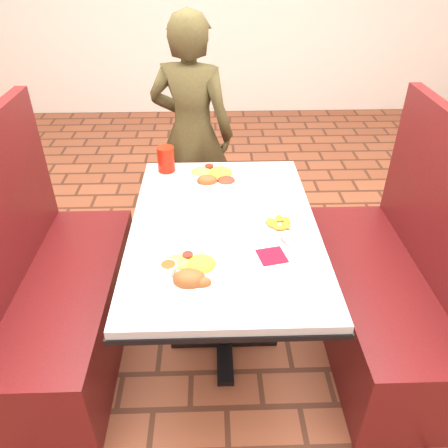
{
  "coord_description": "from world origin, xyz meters",
  "views": [
    {
      "loc": [
        -0.05,
        -1.56,
        1.81
      ],
      "look_at": [
        0.0,
        0.0,
        0.75
      ],
      "focal_mm": 35.0,
      "sensor_mm": 36.0,
      "label": 1
    }
  ],
  "objects_px": {
    "dining_table": "(224,242)",
    "plantain_plate": "(279,225)",
    "booth_bench_left": "(59,299)",
    "booth_bench_right": "(386,292)",
    "red_tumbler": "(166,159)",
    "near_dinner_plate": "(191,268)",
    "far_dinner_plate": "(214,174)",
    "diner_person": "(192,134)"
  },
  "relations": [
    {
      "from": "booth_bench_left",
      "to": "diner_person",
      "type": "bearing_deg",
      "value": 59.03
    },
    {
      "from": "near_dinner_plate",
      "to": "red_tumbler",
      "type": "distance_m",
      "value": 0.86
    },
    {
      "from": "far_dinner_plate",
      "to": "red_tumbler",
      "type": "height_order",
      "value": "red_tumbler"
    },
    {
      "from": "booth_bench_right",
      "to": "red_tumbler",
      "type": "distance_m",
      "value": 1.29
    },
    {
      "from": "booth_bench_right",
      "to": "near_dinner_plate",
      "type": "distance_m",
      "value": 1.08
    },
    {
      "from": "far_dinner_plate",
      "to": "plantain_plate",
      "type": "bearing_deg",
      "value": -58.01
    },
    {
      "from": "diner_person",
      "to": "far_dinner_plate",
      "type": "bearing_deg",
      "value": 117.5
    },
    {
      "from": "dining_table",
      "to": "near_dinner_plate",
      "type": "distance_m",
      "value": 0.38
    },
    {
      "from": "booth_bench_left",
      "to": "plantain_plate",
      "type": "bearing_deg",
      "value": -1.58
    },
    {
      "from": "dining_table",
      "to": "diner_person",
      "type": "xyz_separation_m",
      "value": [
        -0.17,
        1.05,
        0.08
      ]
    },
    {
      "from": "far_dinner_plate",
      "to": "red_tumbler",
      "type": "xyz_separation_m",
      "value": [
        -0.25,
        0.1,
        0.04
      ]
    },
    {
      "from": "dining_table",
      "to": "booth_bench_right",
      "type": "bearing_deg",
      "value": 0.0
    },
    {
      "from": "booth_bench_right",
      "to": "diner_person",
      "type": "height_order",
      "value": "diner_person"
    },
    {
      "from": "booth_bench_left",
      "to": "diner_person",
      "type": "relative_size",
      "value": 0.82
    },
    {
      "from": "booth_bench_right",
      "to": "far_dinner_plate",
      "type": "xyz_separation_m",
      "value": [
        -0.84,
        0.41,
        0.45
      ]
    },
    {
      "from": "diner_person",
      "to": "red_tumbler",
      "type": "relative_size",
      "value": 11.03
    },
    {
      "from": "dining_table",
      "to": "plantain_plate",
      "type": "height_order",
      "value": "plantain_plate"
    },
    {
      "from": "near_dinner_plate",
      "to": "plantain_plate",
      "type": "distance_m",
      "value": 0.47
    },
    {
      "from": "booth_bench_right",
      "to": "plantain_plate",
      "type": "bearing_deg",
      "value": -177.12
    },
    {
      "from": "dining_table",
      "to": "booth_bench_right",
      "type": "xyz_separation_m",
      "value": [
        0.8,
        0.0,
        -0.32
      ]
    },
    {
      "from": "plantain_plate",
      "to": "booth_bench_left",
      "type": "bearing_deg",
      "value": 178.42
    },
    {
      "from": "booth_bench_right",
      "to": "near_dinner_plate",
      "type": "xyz_separation_m",
      "value": [
        -0.93,
        -0.33,
        0.45
      ]
    },
    {
      "from": "far_dinner_plate",
      "to": "plantain_plate",
      "type": "height_order",
      "value": "far_dinner_plate"
    },
    {
      "from": "booth_bench_left",
      "to": "far_dinner_plate",
      "type": "distance_m",
      "value": 0.97
    },
    {
      "from": "dining_table",
      "to": "booth_bench_right",
      "type": "distance_m",
      "value": 0.86
    },
    {
      "from": "red_tumbler",
      "to": "booth_bench_left",
      "type": "bearing_deg",
      "value": -135.1
    },
    {
      "from": "diner_person",
      "to": "booth_bench_left",
      "type": "bearing_deg",
      "value": 75.22
    },
    {
      "from": "plantain_plate",
      "to": "red_tumbler",
      "type": "distance_m",
      "value": 0.75
    },
    {
      "from": "dining_table",
      "to": "red_tumbler",
      "type": "bearing_deg",
      "value": 119.2
    },
    {
      "from": "dining_table",
      "to": "near_dinner_plate",
      "type": "xyz_separation_m",
      "value": [
        -0.13,
        -0.33,
        0.13
      ]
    },
    {
      "from": "booth_bench_right",
      "to": "plantain_plate",
      "type": "height_order",
      "value": "booth_bench_right"
    },
    {
      "from": "dining_table",
      "to": "near_dinner_plate",
      "type": "bearing_deg",
      "value": -111.68
    },
    {
      "from": "near_dinner_plate",
      "to": "dining_table",
      "type": "bearing_deg",
      "value": 68.32
    },
    {
      "from": "booth_bench_left",
      "to": "far_dinner_plate",
      "type": "xyz_separation_m",
      "value": [
        0.76,
        0.41,
        0.45
      ]
    },
    {
      "from": "near_dinner_plate",
      "to": "far_dinner_plate",
      "type": "xyz_separation_m",
      "value": [
        0.09,
        0.74,
        -0.0
      ]
    },
    {
      "from": "dining_table",
      "to": "booth_bench_left",
      "type": "distance_m",
      "value": 0.86
    },
    {
      "from": "near_dinner_plate",
      "to": "red_tumbler",
      "type": "relative_size",
      "value": 2.07
    },
    {
      "from": "booth_bench_left",
      "to": "diner_person",
      "type": "height_order",
      "value": "diner_person"
    },
    {
      "from": "dining_table",
      "to": "far_dinner_plate",
      "type": "xyz_separation_m",
      "value": [
        -0.04,
        0.41,
        0.12
      ]
    },
    {
      "from": "booth_bench_left",
      "to": "far_dinner_plate",
      "type": "relative_size",
      "value": 3.98
    },
    {
      "from": "booth_bench_left",
      "to": "booth_bench_right",
      "type": "relative_size",
      "value": 1.0
    },
    {
      "from": "booth_bench_left",
      "to": "red_tumbler",
      "type": "distance_m",
      "value": 0.87
    }
  ]
}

